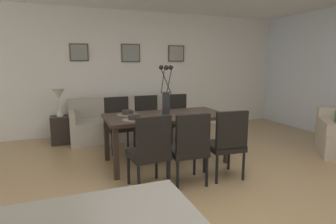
# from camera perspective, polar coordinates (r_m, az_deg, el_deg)

# --- Properties ---
(ground_plane) EXTENTS (9.00, 9.00, 0.00)m
(ground_plane) POSITION_cam_1_polar(r_m,az_deg,el_deg) (3.52, 7.05, -15.36)
(ground_plane) COLOR tan
(back_wall_panel) EXTENTS (9.00, 0.10, 2.60)m
(back_wall_panel) POSITION_cam_1_polar(r_m,az_deg,el_deg) (6.23, -7.04, 8.14)
(back_wall_panel) COLOR white
(back_wall_panel) RESTS_ON ground
(dining_table) EXTENTS (1.80, 0.90, 0.74)m
(dining_table) POSITION_cam_1_polar(r_m,az_deg,el_deg) (4.18, -0.41, -1.58)
(dining_table) COLOR #33261E
(dining_table) RESTS_ON ground
(dining_chair_near_left) EXTENTS (0.47, 0.47, 0.92)m
(dining_chair_near_left) POSITION_cam_1_polar(r_m,az_deg,el_deg) (3.29, -3.66, -7.59)
(dining_chair_near_left) COLOR black
(dining_chair_near_left) RESTS_ON ground
(dining_chair_near_right) EXTENTS (0.47, 0.47, 0.92)m
(dining_chair_near_right) POSITION_cam_1_polar(r_m,az_deg,el_deg) (4.86, -10.12, -1.89)
(dining_chair_near_right) COLOR black
(dining_chair_near_right) RESTS_ON ground
(dining_chair_far_left) EXTENTS (0.46, 0.46, 0.92)m
(dining_chair_far_left) POSITION_cam_1_polar(r_m,az_deg,el_deg) (3.42, 4.40, -6.90)
(dining_chair_far_left) COLOR black
(dining_chair_far_left) RESTS_ON ground
(dining_chair_far_right) EXTENTS (0.47, 0.47, 0.92)m
(dining_chair_far_right) POSITION_cam_1_polar(r_m,az_deg,el_deg) (4.99, -4.03, -1.45)
(dining_chair_far_right) COLOR black
(dining_chair_far_right) RESTS_ON ground
(dining_chair_mid_left) EXTENTS (0.47, 0.47, 0.92)m
(dining_chair_mid_left) POSITION_cam_1_polar(r_m,az_deg,el_deg) (3.68, 12.05, -5.87)
(dining_chair_mid_left) COLOR black
(dining_chair_mid_left) RESTS_ON ground
(dining_chair_mid_right) EXTENTS (0.47, 0.47, 0.92)m
(dining_chair_mid_right) POSITION_cam_1_polar(r_m,az_deg,el_deg) (5.19, 1.92, -0.96)
(dining_chair_mid_right) COLOR black
(dining_chair_mid_right) RESTS_ON ground
(centerpiece_vase) EXTENTS (0.21, 0.23, 0.73)m
(centerpiece_vase) POSITION_cam_1_polar(r_m,az_deg,el_deg) (4.12, -0.41, 3.34)
(centerpiece_vase) COLOR #232326
(centerpiece_vase) RESTS_ON dining_table
(placemat_near_left) EXTENTS (0.32, 0.32, 0.01)m
(placemat_near_left) POSITION_cam_1_polar(r_m,az_deg,el_deg) (3.81, -6.94, -1.55)
(placemat_near_left) COLOR #7F705B
(placemat_near_left) RESTS_ON dining_table
(bowl_near_left) EXTENTS (0.17, 0.17, 0.07)m
(bowl_near_left) POSITION_cam_1_polar(r_m,az_deg,el_deg) (3.81, -6.95, -1.00)
(bowl_near_left) COLOR #2D2826
(bowl_near_left) RESTS_ON dining_table
(placemat_near_right) EXTENTS (0.32, 0.32, 0.01)m
(placemat_near_right) POSITION_cam_1_polar(r_m,az_deg,el_deg) (4.20, -8.30, -0.50)
(placemat_near_right) COLOR #7F705B
(placemat_near_right) RESTS_ON dining_table
(bowl_near_right) EXTENTS (0.17, 0.17, 0.07)m
(bowl_near_right) POSITION_cam_1_polar(r_m,az_deg,el_deg) (4.19, -8.31, -0.00)
(bowl_near_right) COLOR #2D2826
(bowl_near_right) RESTS_ON dining_table
(sofa) EXTENTS (2.10, 0.84, 0.80)m
(sofa) POSITION_cam_1_polar(r_m,az_deg,el_deg) (5.74, -9.12, -2.38)
(sofa) COLOR #B2A899
(sofa) RESTS_ON ground
(side_table) EXTENTS (0.36, 0.36, 0.52)m
(side_table) POSITION_cam_1_polar(r_m,az_deg,el_deg) (5.61, -21.15, -3.42)
(side_table) COLOR black
(side_table) RESTS_ON ground
(table_lamp) EXTENTS (0.22, 0.22, 0.51)m
(table_lamp) POSITION_cam_1_polar(r_m,az_deg,el_deg) (5.51, -21.57, 3.00)
(table_lamp) COLOR beige
(table_lamp) RESTS_ON side_table
(framed_picture_left) EXTENTS (0.37, 0.03, 0.35)m
(framed_picture_left) POSITION_cam_1_polar(r_m,az_deg,el_deg) (5.98, -17.84, 11.60)
(framed_picture_left) COLOR #473828
(framed_picture_center) EXTENTS (0.41, 0.03, 0.39)m
(framed_picture_center) POSITION_cam_1_polar(r_m,az_deg,el_deg) (6.15, -7.68, 11.94)
(framed_picture_center) COLOR #473828
(framed_picture_right) EXTENTS (0.39, 0.03, 0.37)m
(framed_picture_right) POSITION_cam_1_polar(r_m,az_deg,el_deg) (6.48, 1.70, 11.92)
(framed_picture_right) COLOR #473828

